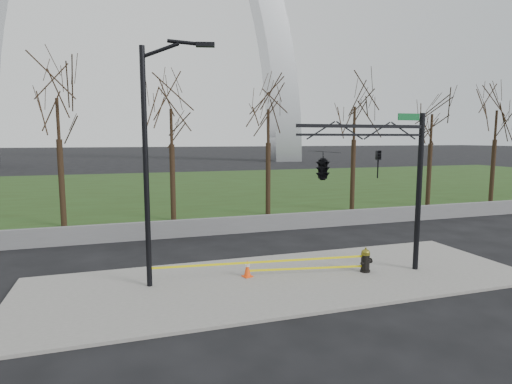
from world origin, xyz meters
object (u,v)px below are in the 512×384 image
object	(u,v)px
fire_hydrant	(366,261)
traffic_signal_mast	(343,165)
traffic_cone	(247,268)
street_light	(152,150)

from	to	relation	value
fire_hydrant	traffic_signal_mast	distance (m)	3.83
traffic_cone	street_light	bearing A→B (deg)	178.74
fire_hydrant	traffic_cone	world-z (taller)	fire_hydrant
traffic_cone	traffic_signal_mast	distance (m)	5.02
fire_hydrant	traffic_cone	distance (m)	4.47
traffic_cone	traffic_signal_mast	size ratio (longest dim) A/B	0.10
fire_hydrant	street_light	world-z (taller)	street_light
traffic_cone	traffic_signal_mast	world-z (taller)	traffic_signal_mast
fire_hydrant	traffic_signal_mast	bearing A→B (deg)	175.39
fire_hydrant	street_light	size ratio (longest dim) A/B	0.11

